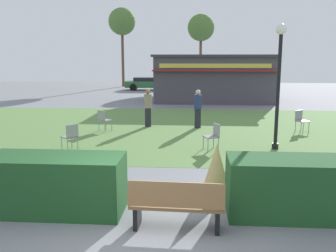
% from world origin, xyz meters
% --- Properties ---
extents(ground_plane, '(80.00, 80.00, 0.00)m').
position_xyz_m(ground_plane, '(0.00, 0.00, 0.00)').
color(ground_plane, slate).
extents(lawn_patch, '(36.00, 12.00, 0.01)m').
position_xyz_m(lawn_patch, '(0.00, 9.90, 0.00)').
color(lawn_patch, '#5B8442').
rests_on(lawn_patch, ground_plane).
extents(park_bench, '(1.72, 0.59, 0.95)m').
position_xyz_m(park_bench, '(0.73, 0.07, 0.48)').
color(park_bench, olive).
rests_on(park_bench, ground_plane).
extents(hedge_left, '(2.72, 1.10, 1.15)m').
position_xyz_m(hedge_left, '(-1.73, 0.73, 0.58)').
color(hedge_left, '#1E4C23').
rests_on(hedge_left, ground_plane).
extents(hedge_right, '(2.64, 1.10, 1.15)m').
position_xyz_m(hedge_right, '(3.02, 0.87, 0.58)').
color(hedge_right, '#1E4C23').
rests_on(hedge_right, ground_plane).
extents(ornamental_grass_behind_left, '(0.69, 0.69, 1.17)m').
position_xyz_m(ornamental_grass_behind_left, '(1.55, 2.02, 0.58)').
color(ornamental_grass_behind_left, tan).
rests_on(ornamental_grass_behind_left, ground_plane).
extents(ornamental_grass_behind_right, '(0.68, 0.68, 0.98)m').
position_xyz_m(ornamental_grass_behind_right, '(1.98, 2.06, 0.49)').
color(ornamental_grass_behind_right, tan).
rests_on(ornamental_grass_behind_right, ground_plane).
extents(lamppost_mid, '(0.36, 0.36, 4.15)m').
position_xyz_m(lamppost_mid, '(3.78, 6.33, 2.61)').
color(lamppost_mid, black).
rests_on(lamppost_mid, ground_plane).
extents(food_kiosk, '(8.29, 4.58, 3.25)m').
position_xyz_m(food_kiosk, '(2.30, 20.21, 1.64)').
color(food_kiosk, '#47424C').
rests_on(food_kiosk, ground_plane).
extents(cafe_chair_west, '(0.57, 0.57, 0.89)m').
position_xyz_m(cafe_chair_west, '(1.68, 6.09, 0.53)').
color(cafe_chair_west, gray).
rests_on(cafe_chair_west, ground_plane).
extents(cafe_chair_east, '(0.62, 0.62, 0.89)m').
position_xyz_m(cafe_chair_east, '(-3.08, 5.66, 0.53)').
color(cafe_chair_east, gray).
rests_on(cafe_chair_east, ground_plane).
extents(cafe_chair_center, '(0.61, 0.61, 0.89)m').
position_xyz_m(cafe_chair_center, '(-2.79, 9.00, 0.53)').
color(cafe_chair_center, gray).
rests_on(cafe_chair_center, ground_plane).
extents(cafe_chair_north, '(0.62, 0.62, 0.89)m').
position_xyz_m(cafe_chair_north, '(5.49, 9.53, 0.53)').
color(cafe_chair_north, gray).
rests_on(cafe_chair_north, ground_plane).
extents(person_strolling, '(0.34, 0.34, 1.69)m').
position_xyz_m(person_strolling, '(1.18, 10.02, 0.86)').
color(person_strolling, '#23232D').
rests_on(person_strolling, ground_plane).
extents(person_standing, '(0.34, 0.34, 1.69)m').
position_xyz_m(person_standing, '(-1.05, 10.15, 0.86)').
color(person_standing, '#23232D').
rests_on(person_standing, ground_plane).
extents(parked_car_west_slot, '(4.26, 2.18, 1.20)m').
position_xyz_m(parked_car_west_slot, '(-3.47, 29.11, 0.64)').
color(parked_car_west_slot, '#2D6638').
rests_on(parked_car_west_slot, ground_plane).
extents(parked_car_center_slot, '(4.35, 2.35, 1.20)m').
position_xyz_m(parked_car_center_slot, '(1.89, 29.12, 0.64)').
color(parked_car_center_slot, navy).
rests_on(parked_car_center_slot, ground_plane).
extents(tree_left_bg, '(2.80, 2.80, 8.12)m').
position_xyz_m(tree_left_bg, '(-6.57, 33.06, 6.64)').
color(tree_left_bg, brown).
rests_on(tree_left_bg, ground_plane).
extents(tree_right_bg, '(2.80, 2.80, 7.53)m').
position_xyz_m(tree_right_bg, '(1.60, 33.97, 6.06)').
color(tree_right_bg, brown).
rests_on(tree_right_bg, ground_plane).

